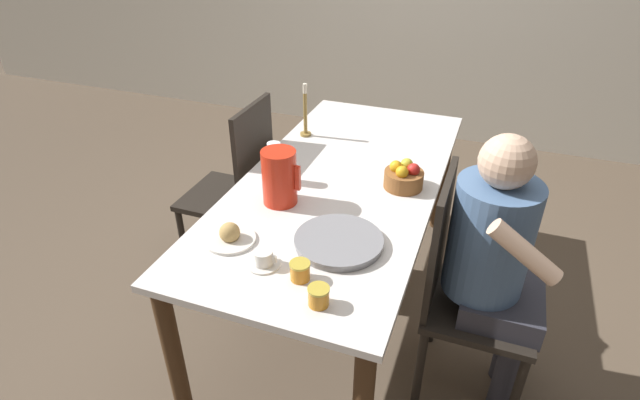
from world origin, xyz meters
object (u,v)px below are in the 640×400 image
Objects in this scene: chair_person_side at (462,289)px; teacup_near_person at (264,259)px; serving_tray at (339,241)px; jam_jar_red at (319,295)px; person_seated at (496,256)px; fruit_bowl at (404,177)px; red_pitcher at (279,177)px; wine_glass_water at (274,153)px; bread_plate at (230,236)px; candlestick_tall at (305,116)px; jam_jar_amber at (300,270)px; chair_opposite at (237,187)px.

chair_person_side reaches higher than teacup_near_person.
serving_tray is (0.21, 0.20, -0.01)m from teacup_near_person.
serving_tray is at bearing -69.19° from chair_person_side.
chair_person_side reaches higher than jam_jar_red.
person_seated is 0.55m from fruit_bowl.
red_pitcher reaches higher than teacup_near_person.
wine_glass_water is 0.58m from serving_tray.
candlestick_tall reaches higher than bread_plate.
jam_jar_amber is 0.14m from jam_jar_red.
jam_jar_red is (0.04, -0.32, 0.02)m from serving_tray.
bread_plate is 0.35m from jam_jar_amber.
bread_plate is at bearing -152.02° from chair_opposite.
bread_plate reaches higher than serving_tray.
chair_person_side and chair_opposite have the same top height.
candlestick_tall is at bearing 110.91° from jam_jar_amber.
red_pitcher is 0.82× the size of candlestick_tall.
jam_jar_red is at bearing -46.16° from person_seated.
serving_tray is at bearing -61.11° from candlestick_tall.
fruit_bowl reaches higher than bread_plate.
jam_jar_red is (0.43, -0.20, 0.01)m from bread_plate.
jam_jar_red is at bearing -66.37° from candlestick_tall.
serving_tray is at bearing 97.19° from jam_jar_red.
person_seated reaches higher than serving_tray.
serving_tray is 1.92× the size of fruit_bowl.
candlestick_tall is at bearing 118.89° from serving_tray.
jam_jar_amber is (0.37, -0.59, -0.10)m from wine_glass_water.
jam_jar_red is 1.31m from candlestick_tall.
fruit_bowl is (0.89, -0.07, 0.27)m from chair_opposite.
fruit_bowl is (-0.43, 0.33, 0.08)m from person_seated.
person_seated reaches higher than bread_plate.
chair_opposite is 1.39m from person_seated.
chair_person_side reaches higher than bread_plate.
candlestick_tall reaches higher than wine_glass_water.
person_seated is at bearing -33.89° from candlestick_tall.
bread_plate is at bearing -163.26° from serving_tray.
chair_person_side reaches higher than wine_glass_water.
red_pitcher is at bearing 148.20° from serving_tray.
fruit_bowl is (0.52, 0.63, 0.03)m from bread_plate.
jam_jar_red is 0.41× the size of fruit_bowl.
person_seated reaches higher than chair_person_side.
person_seated is at bearing -37.86° from fruit_bowl.
teacup_near_person is at bearing 154.71° from jam_jar_red.
wine_glass_water is at bearing 139.39° from serving_tray.
person_seated is 6.81× the size of fruit_bowl.
serving_tray is 0.53m from fruit_bowl.
person_seated is at bearing 33.06° from jam_jar_amber.
wine_glass_water is 0.62m from teacup_near_person.
chair_person_side is 0.84× the size of person_seated.
chair_opposite is at bearing 131.71° from jam_jar_red.
wine_glass_water is 1.54× the size of teacup_near_person.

